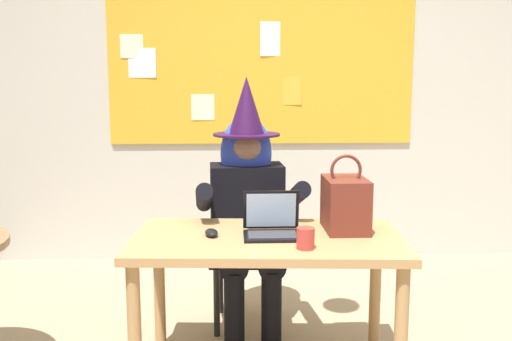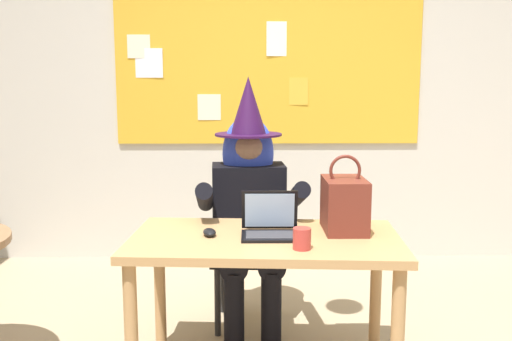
{
  "view_description": "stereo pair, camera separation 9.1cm",
  "coord_description": "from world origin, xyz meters",
  "px_view_note": "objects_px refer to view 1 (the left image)",
  "views": [
    {
      "loc": [
        -0.27,
        -2.49,
        1.44
      ],
      "look_at": [
        -0.13,
        0.44,
        0.98
      ],
      "focal_mm": 40.02,
      "sensor_mm": 36.0,
      "label": 1
    },
    {
      "loc": [
        -0.18,
        -2.49,
        1.44
      ],
      "look_at": [
        -0.13,
        0.44,
        0.98
      ],
      "focal_mm": 40.02,
      "sensor_mm": 36.0,
      "label": 2
    }
  ],
  "objects_px": {
    "desk_main": "(267,256)",
    "computer_mouse": "(211,233)",
    "chair_at_desk": "(247,239)",
    "person_costumed": "(248,196)",
    "coffee_mug": "(305,238)",
    "laptop": "(272,226)",
    "handbag": "(345,203)"
  },
  "relations": [
    {
      "from": "handbag",
      "to": "computer_mouse",
      "type": "bearing_deg",
      "value": -172.77
    },
    {
      "from": "desk_main",
      "to": "handbag",
      "type": "height_order",
      "value": "handbag"
    },
    {
      "from": "computer_mouse",
      "to": "chair_at_desk",
      "type": "bearing_deg",
      "value": 62.8
    },
    {
      "from": "coffee_mug",
      "to": "chair_at_desk",
      "type": "bearing_deg",
      "value": 103.8
    },
    {
      "from": "person_costumed",
      "to": "laptop",
      "type": "xyz_separation_m",
      "value": [
        0.1,
        -0.57,
        -0.03
      ]
    },
    {
      "from": "laptop",
      "to": "computer_mouse",
      "type": "distance_m",
      "value": 0.29
    },
    {
      "from": "laptop",
      "to": "coffee_mug",
      "type": "xyz_separation_m",
      "value": [
        0.13,
        -0.23,
        0.0
      ]
    },
    {
      "from": "person_costumed",
      "to": "handbag",
      "type": "relative_size",
      "value": 3.89
    },
    {
      "from": "chair_at_desk",
      "to": "person_costumed",
      "type": "distance_m",
      "value": 0.32
    },
    {
      "from": "person_costumed",
      "to": "handbag",
      "type": "distance_m",
      "value": 0.68
    },
    {
      "from": "person_costumed",
      "to": "computer_mouse",
      "type": "distance_m",
      "value": 0.61
    },
    {
      "from": "desk_main",
      "to": "laptop",
      "type": "bearing_deg",
      "value": 40.32
    },
    {
      "from": "chair_at_desk",
      "to": "desk_main",
      "type": "bearing_deg",
      "value": 8.59
    },
    {
      "from": "computer_mouse",
      "to": "handbag",
      "type": "xyz_separation_m",
      "value": [
        0.66,
        0.08,
        0.12
      ]
    },
    {
      "from": "desk_main",
      "to": "computer_mouse",
      "type": "height_order",
      "value": "computer_mouse"
    },
    {
      "from": "desk_main",
      "to": "person_costumed",
      "type": "distance_m",
      "value": 0.62
    },
    {
      "from": "chair_at_desk",
      "to": "coffee_mug",
      "type": "bearing_deg",
      "value": 16.51
    },
    {
      "from": "desk_main",
      "to": "chair_at_desk",
      "type": "relative_size",
      "value": 1.48
    },
    {
      "from": "laptop",
      "to": "coffee_mug",
      "type": "distance_m",
      "value": 0.27
    },
    {
      "from": "handbag",
      "to": "desk_main",
      "type": "bearing_deg",
      "value": -165.91
    },
    {
      "from": "handbag",
      "to": "coffee_mug",
      "type": "height_order",
      "value": "handbag"
    },
    {
      "from": "desk_main",
      "to": "chair_at_desk",
      "type": "bearing_deg",
      "value": 95.87
    },
    {
      "from": "laptop",
      "to": "chair_at_desk",
      "type": "bearing_deg",
      "value": 98.33
    },
    {
      "from": "computer_mouse",
      "to": "coffee_mug",
      "type": "distance_m",
      "value": 0.48
    },
    {
      "from": "chair_at_desk",
      "to": "computer_mouse",
      "type": "relative_size",
      "value": 8.6
    },
    {
      "from": "chair_at_desk",
      "to": "computer_mouse",
      "type": "height_order",
      "value": "chair_at_desk"
    },
    {
      "from": "chair_at_desk",
      "to": "laptop",
      "type": "relative_size",
      "value": 3.27
    },
    {
      "from": "person_costumed",
      "to": "computer_mouse",
      "type": "height_order",
      "value": "person_costumed"
    },
    {
      "from": "laptop",
      "to": "handbag",
      "type": "relative_size",
      "value": 0.72
    },
    {
      "from": "computer_mouse",
      "to": "coffee_mug",
      "type": "xyz_separation_m",
      "value": [
        0.42,
        -0.23,
        0.03
      ]
    },
    {
      "from": "laptop",
      "to": "handbag",
      "type": "distance_m",
      "value": 0.39
    },
    {
      "from": "coffee_mug",
      "to": "handbag",
      "type": "bearing_deg",
      "value": 52.55
    }
  ]
}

